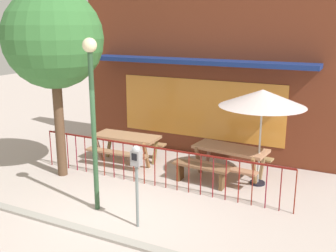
{
  "coord_description": "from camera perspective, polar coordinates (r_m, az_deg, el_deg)",
  "views": [
    {
      "loc": [
        4.19,
        -6.04,
        3.74
      ],
      "look_at": [
        0.15,
        2.02,
        1.39
      ],
      "focal_mm": 42.25,
      "sensor_mm": 36.0,
      "label": 1
    }
  ],
  "objects": [
    {
      "name": "ground",
      "position": [
        8.25,
        -7.41,
        -12.5
      ],
      "size": [
        40.0,
        40.0,
        0.0
      ],
      "primitive_type": "plane",
      "color": "#B5A69E"
    },
    {
      "name": "pub_storefront",
      "position": [
        11.52,
        5.09,
        7.19
      ],
      "size": [
        7.61,
        1.25,
        4.54
      ],
      "color": "#421A14",
      "rests_on": "ground"
    },
    {
      "name": "patio_fence_front",
      "position": [
        9.27,
        -1.93,
        -4.82
      ],
      "size": [
        6.42,
        0.04,
        0.97
      ],
      "color": "maroon",
      "rests_on": "ground"
    },
    {
      "name": "picnic_table_left",
      "position": [
        10.91,
        -5.98,
        -2.16
      ],
      "size": [
        1.86,
        1.44,
        0.79
      ],
      "color": "#A57751",
      "rests_on": "ground"
    },
    {
      "name": "picnic_table_right",
      "position": [
        9.93,
        8.97,
        -3.97
      ],
      "size": [
        1.93,
        1.53,
        0.79
      ],
      "color": "#A77554",
      "rests_on": "ground"
    },
    {
      "name": "patio_umbrella",
      "position": [
        9.25,
        13.48,
        3.89
      ],
      "size": [
        1.99,
        1.99,
        2.29
      ],
      "color": "black",
      "rests_on": "ground"
    },
    {
      "name": "patio_bench",
      "position": [
        9.5,
        4.75,
        -6.37
      ],
      "size": [
        1.42,
        0.42,
        0.48
      ],
      "color": "brown",
      "rests_on": "ground"
    },
    {
      "name": "parking_meter_near",
      "position": [
        7.26,
        -4.57,
        -5.6
      ],
      "size": [
        0.18,
        0.17,
        1.61
      ],
      "color": "slate",
      "rests_on": "ground"
    },
    {
      "name": "street_tree",
      "position": [
        9.83,
        -16.21,
        11.89
      ],
      "size": [
        2.36,
        2.36,
        4.58
      ],
      "color": "brown",
      "rests_on": "ground"
    },
    {
      "name": "street_lamp",
      "position": [
        7.8,
        -10.88,
        3.8
      ],
      "size": [
        0.28,
        0.28,
        3.49
      ],
      "color": "#2A4C2E",
      "rests_on": "ground"
    },
    {
      "name": "curb_edge",
      "position": [
        7.66,
        -11.04,
        -14.96
      ],
      "size": [
        10.66,
        0.2,
        0.11
      ],
      "primitive_type": "cube",
      "color": "gray",
      "rests_on": "ground"
    }
  ]
}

